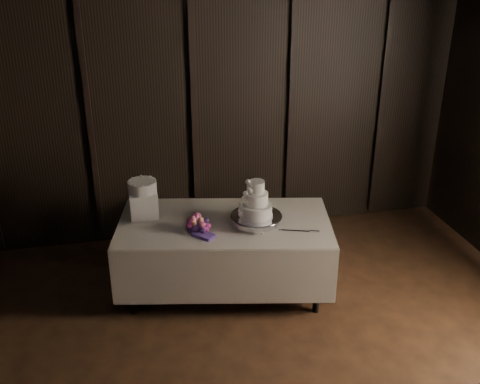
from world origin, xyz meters
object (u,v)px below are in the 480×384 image
wedding_cake (254,203)px  bouquet (196,224)px  box_pedestal (144,203)px  display_table (225,253)px  small_cake (142,186)px  cake_stand (256,220)px

wedding_cake → bouquet: size_ratio=0.84×
box_pedestal → display_table: bearing=-22.2°
bouquet → box_pedestal: (-0.43, 0.42, 0.06)m
display_table → wedding_cake: wedding_cake is taller
wedding_cake → bouquet: 0.56m
box_pedestal → small_cake: small_cake is taller
cake_stand → bouquet: (-0.57, -0.01, 0.02)m
wedding_cake → bouquet: (-0.54, 0.00, -0.16)m
wedding_cake → small_cake: bearing=146.1°
cake_stand → small_cake: size_ratio=1.81×
wedding_cake → box_pedestal: (-0.98, 0.43, -0.10)m
wedding_cake → box_pedestal: 1.07m
small_cake → display_table: bearing=-22.2°
box_pedestal → small_cake: size_ratio=0.97×
display_table → bouquet: bearing=-144.4°
cake_stand → small_cake: 1.12m
cake_stand → bouquet: size_ratio=1.17×
wedding_cake → small_cake: wedding_cake is taller
bouquet → box_pedestal: box_pedestal is taller
display_table → small_cake: (-0.73, 0.30, 0.65)m
wedding_cake → box_pedestal: wedding_cake is taller
wedding_cake → box_pedestal: bearing=146.1°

